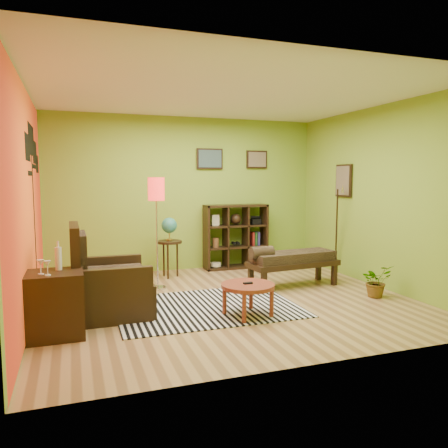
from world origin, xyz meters
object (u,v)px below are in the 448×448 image
object	(u,v)px
armchair	(106,288)
cube_shelf	(236,236)
coffee_table	(248,288)
potted_plant	(376,284)
globe_table	(169,232)
floor_lamp	(156,199)
bench	(291,259)
side_cabinet	(55,304)

from	to	relation	value
armchair	cube_shelf	size ratio (longest dim) A/B	0.95
coffee_table	potted_plant	size ratio (longest dim) A/B	1.42
globe_table	cube_shelf	xyz separation A→B (m)	(1.36, 0.36, -0.18)
coffee_table	floor_lamp	xyz separation A→B (m)	(-0.80, 1.69, 1.03)
floor_lamp	armchair	bearing A→B (deg)	-128.02
armchair	coffee_table	bearing A→B (deg)	-20.78
cube_shelf	bench	world-z (taller)	cube_shelf
floor_lamp	bench	world-z (taller)	floor_lamp
floor_lamp	cube_shelf	size ratio (longest dim) A/B	1.42
globe_table	cube_shelf	distance (m)	1.42
globe_table	potted_plant	xyz separation A→B (m)	(2.52, -2.20, -0.60)
potted_plant	coffee_table	bearing A→B (deg)	-174.16
coffee_table	bench	size ratio (longest dim) A/B	0.44
armchair	floor_lamp	bearing A→B (deg)	51.98
floor_lamp	bench	distance (m)	2.28
coffee_table	bench	distance (m)	1.66
side_cabinet	coffee_table	bearing A→B (deg)	-1.07
coffee_table	side_cabinet	xyz separation A→B (m)	(-2.21, 0.04, 0.01)
cube_shelf	coffee_table	bearing A→B (deg)	-108.08
armchair	cube_shelf	world-z (taller)	cube_shelf
armchair	potted_plant	xyz separation A→B (m)	(3.70, -0.41, -0.17)
side_cabinet	cube_shelf	bearing A→B (deg)	41.24
coffee_table	floor_lamp	world-z (taller)	floor_lamp
potted_plant	side_cabinet	bearing A→B (deg)	-177.72
potted_plant	cube_shelf	bearing A→B (deg)	114.44
potted_plant	globe_table	bearing A→B (deg)	138.96
side_cabinet	floor_lamp	distance (m)	2.40
floor_lamp	bench	xyz separation A→B (m)	(2.00, -0.54, -0.95)
armchair	bench	world-z (taller)	armchair
floor_lamp	potted_plant	world-z (taller)	floor_lamp
globe_table	bench	distance (m)	2.11
armchair	side_cabinet	world-z (taller)	armchair
armchair	globe_table	xyz separation A→B (m)	(1.18, 1.79, 0.43)
side_cabinet	potted_plant	bearing A→B (deg)	2.28
cube_shelf	bench	bearing A→B (deg)	-79.72
coffee_table	armchair	size ratio (longest dim) A/B	0.58
side_cabinet	floor_lamp	world-z (taller)	floor_lamp
cube_shelf	globe_table	bearing A→B (deg)	-165.08
side_cabinet	cube_shelf	world-z (taller)	cube_shelf
coffee_table	bench	bearing A→B (deg)	43.84
bench	armchair	bearing A→B (deg)	-169.41
cube_shelf	potted_plant	size ratio (longest dim) A/B	2.59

